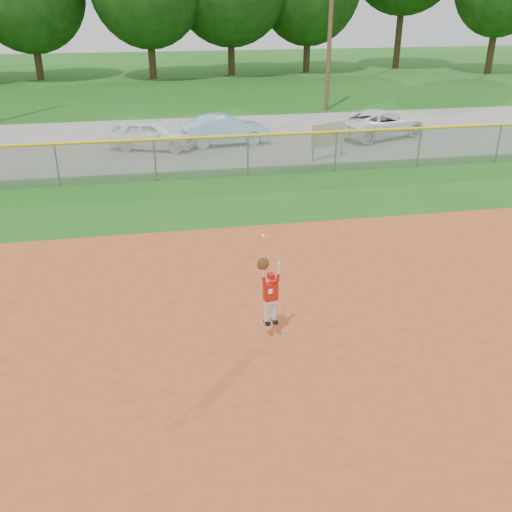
{
  "coord_description": "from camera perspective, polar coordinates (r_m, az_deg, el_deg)",
  "views": [
    {
      "loc": [
        -0.12,
        -10.03,
        6.16
      ],
      "look_at": [
        1.89,
        0.7,
        1.1
      ],
      "focal_mm": 40.0,
      "sensor_mm": 36.0,
      "label": 1
    }
  ],
  "objects": [
    {
      "name": "ground",
      "position": [
        11.77,
        -8.51,
        -6.99
      ],
      "size": [
        120.0,
        120.0,
        0.0
      ],
      "primitive_type": "plane",
      "color": "#1A5513",
      "rests_on": "ground"
    },
    {
      "name": "clay_infield",
      "position": [
        9.33,
        -7.54,
        -16.53
      ],
      "size": [
        24.0,
        16.0,
        0.04
      ],
      "primitive_type": "cube",
      "color": "#A5421D",
      "rests_on": "ground"
    },
    {
      "name": "parking_strip",
      "position": [
        26.74,
        -10.28,
        11.2
      ],
      "size": [
        44.0,
        10.0,
        0.03
      ],
      "primitive_type": "cube",
      "color": "gray",
      "rests_on": "ground"
    },
    {
      "name": "car_white_a",
      "position": [
        25.2,
        -10.33,
        11.86
      ],
      "size": [
        3.94,
        2.59,
        1.25
      ],
      "primitive_type": "imported",
      "rotation": [
        0.0,
        0.0,
        1.24
      ],
      "color": "white",
      "rests_on": "parking_strip"
    },
    {
      "name": "car_blue",
      "position": [
        25.66,
        -3.07,
        12.47
      ],
      "size": [
        3.97,
        1.77,
        1.27
      ],
      "primitive_type": "imported",
      "rotation": [
        0.0,
        0.0,
        1.69
      ],
      "color": "#8AB8CF",
      "rests_on": "parking_strip"
    },
    {
      "name": "car_white_b",
      "position": [
        27.64,
        12.35,
        12.83
      ],
      "size": [
        4.93,
        3.53,
        1.25
      ],
      "primitive_type": "imported",
      "rotation": [
        0.0,
        0.0,
        1.94
      ],
      "color": "white",
      "rests_on": "parking_strip"
    },
    {
      "name": "sponsor_sign",
      "position": [
        23.23,
        7.22,
        11.86
      ],
      "size": [
        1.58,
        0.76,
        1.52
      ],
      "color": "gray",
      "rests_on": "ground"
    },
    {
      "name": "outfield_fence",
      "position": [
        20.71,
        -10.08,
        9.73
      ],
      "size": [
        40.06,
        0.1,
        1.55
      ],
      "color": "gray",
      "rests_on": "ground"
    },
    {
      "name": "power_lines",
      "position": [
        32.08,
        -9.29,
        21.93
      ],
      "size": [
        19.4,
        0.24,
        9.0
      ],
      "color": "#4C3823",
      "rests_on": "ground"
    },
    {
      "name": "ballplayer",
      "position": [
        10.72,
        1.37,
        -3.48
      ],
      "size": [
        0.47,
        0.22,
        1.87
      ],
      "color": "silver",
      "rests_on": "ground"
    }
  ]
}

